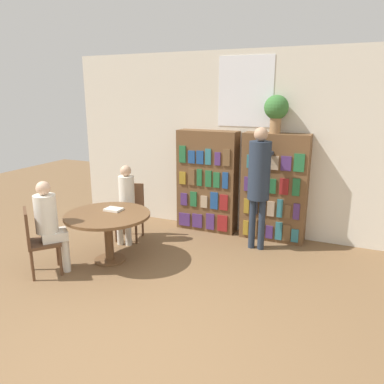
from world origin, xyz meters
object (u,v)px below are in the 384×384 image
at_px(bookshelf_left, 207,181).
at_px(seated_reader_right, 50,221).
at_px(reading_table, 108,222).
at_px(chair_left_side, 130,208).
at_px(seated_reader_left, 126,200).
at_px(librarian_standing, 259,175).
at_px(chair_near_camera, 37,238).
at_px(bookshelf_right, 274,188).
at_px(flower_vase, 276,109).

distance_m(bookshelf_left, seated_reader_right, 2.68).
bearing_deg(seated_reader_right, reading_table, 90.00).
distance_m(chair_left_side, seated_reader_left, 0.27).
bearing_deg(librarian_standing, seated_reader_right, -140.99).
bearing_deg(seated_reader_right, chair_near_camera, -90.00).
bearing_deg(bookshelf_left, bookshelf_right, 0.00).
height_order(flower_vase, reading_table, flower_vase).
height_order(bookshelf_left, librarian_standing, librarian_standing).
distance_m(bookshelf_right, chair_left_side, 2.35).
distance_m(bookshelf_right, seated_reader_right, 3.38).
distance_m(reading_table, chair_near_camera, 0.93).
bearing_deg(flower_vase, seated_reader_right, -135.29).
bearing_deg(chair_left_side, bookshelf_right, -171.33).
xyz_separation_m(chair_near_camera, seated_reader_right, (0.12, 0.14, 0.21)).
relative_size(seated_reader_right, librarian_standing, 0.67).
height_order(bookshelf_left, seated_reader_right, bookshelf_left).
xyz_separation_m(bookshelf_left, librarian_standing, (1.02, -0.50, 0.29)).
relative_size(chair_near_camera, chair_left_side, 1.00).
height_order(reading_table, seated_reader_left, seated_reader_left).
xyz_separation_m(reading_table, chair_left_side, (-0.22, 0.90, -0.08)).
height_order(chair_left_side, seated_reader_left, seated_reader_left).
distance_m(bookshelf_left, librarian_standing, 1.17).
xyz_separation_m(bookshelf_left, seated_reader_left, (-0.96, -1.06, -0.16)).
bearing_deg(reading_table, chair_near_camera, -130.45).
height_order(bookshelf_left, seated_reader_left, bookshelf_left).
xyz_separation_m(bookshelf_left, bookshelf_right, (1.15, 0.00, -0.00)).
distance_m(seated_reader_right, librarian_standing, 2.98).
xyz_separation_m(bookshelf_right, seated_reader_right, (-2.42, -2.36, -0.14)).
relative_size(reading_table, librarian_standing, 0.64).
relative_size(bookshelf_right, chair_near_camera, 1.92).
relative_size(bookshelf_left, flower_vase, 3.00).
distance_m(bookshelf_right, librarian_standing, 0.60).
distance_m(bookshelf_left, chair_near_camera, 2.88).
bearing_deg(seated_reader_left, chair_left_side, -90.00).
distance_m(bookshelf_left, bookshelf_right, 1.15).
relative_size(flower_vase, seated_reader_left, 0.46).
height_order(flower_vase, seated_reader_left, flower_vase).
relative_size(reading_table, seated_reader_left, 0.95).
distance_m(reading_table, chair_left_side, 0.93).
height_order(flower_vase, librarian_standing, flower_vase).
height_order(reading_table, librarian_standing, librarian_standing).
bearing_deg(seated_reader_right, bookshelf_right, 84.65).
distance_m(flower_vase, seated_reader_left, 2.71).
bearing_deg(chair_near_camera, seated_reader_right, 90.00).
relative_size(bookshelf_right, flower_vase, 3.00).
bearing_deg(seated_reader_left, flower_vase, -166.39).
relative_size(flower_vase, reading_table, 0.49).
height_order(bookshelf_right, seated_reader_right, bookshelf_right).
bearing_deg(librarian_standing, bookshelf_right, 75.21).
height_order(bookshelf_right, flower_vase, flower_vase).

